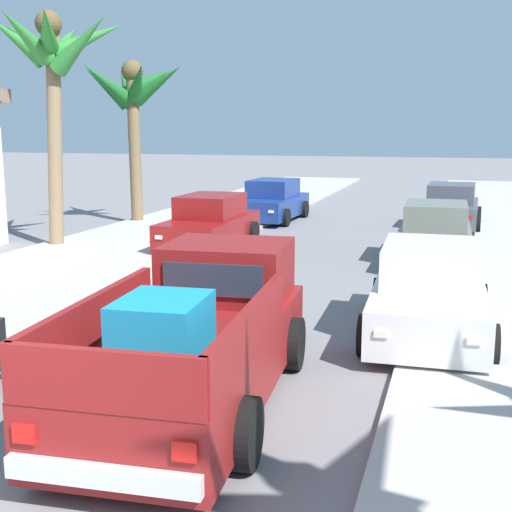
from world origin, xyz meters
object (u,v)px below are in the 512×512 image
(car_left_near, at_px, (451,207))
(car_left_far, at_px, (435,235))
(pickup_truck, at_px, (198,339))
(car_right_far, at_px, (273,202))
(car_right_mid, at_px, (210,223))
(palm_tree_right_back, at_px, (52,56))
(car_left_mid, at_px, (429,293))
(palm_tree_right_mid, at_px, (132,96))

(car_left_near, height_order, car_left_far, same)
(pickup_truck, bearing_deg, car_right_far, 102.37)
(car_right_mid, bearing_deg, palm_tree_right_back, -165.54)
(car_right_far, bearing_deg, pickup_truck, -77.63)
(car_left_mid, distance_m, palm_tree_right_back, 12.95)
(car_right_mid, relative_size, palm_tree_right_back, 0.64)
(car_left_mid, relative_size, car_left_far, 1.01)
(car_left_mid, height_order, car_left_far, same)
(pickup_truck, xyz_separation_m, palm_tree_right_mid, (-8.20, 14.37, 3.74))
(car_left_near, distance_m, car_left_mid, 12.88)
(palm_tree_right_mid, bearing_deg, pickup_truck, -60.28)
(pickup_truck, height_order, car_right_far, pickup_truck)
(car_left_mid, distance_m, palm_tree_right_mid, 15.71)
(car_left_near, distance_m, car_right_far, 6.42)
(car_right_mid, xyz_separation_m, car_left_far, (6.30, -0.34, 0.00))
(palm_tree_right_mid, bearing_deg, car_right_far, 25.42)
(car_right_far, bearing_deg, car_left_mid, -64.00)
(car_left_mid, distance_m, car_right_far, 14.32)
(car_left_near, height_order, palm_tree_right_back, palm_tree_right_back)
(pickup_truck, bearing_deg, palm_tree_right_mid, 119.72)
(car_left_near, bearing_deg, car_left_far, -92.55)
(pickup_truck, distance_m, palm_tree_right_back, 13.12)
(car_right_mid, xyz_separation_m, palm_tree_right_back, (-4.22, -1.09, 4.68))
(car_left_mid, bearing_deg, car_left_near, 89.36)
(pickup_truck, distance_m, palm_tree_right_mid, 16.96)
(car_left_near, xyz_separation_m, car_right_mid, (-6.59, -6.14, 0.00))
(car_right_mid, height_order, car_right_far, same)
(car_left_far, bearing_deg, palm_tree_right_mid, 158.06)
(car_right_mid, bearing_deg, car_right_far, 88.44)
(pickup_truck, height_order, palm_tree_right_back, palm_tree_right_back)
(car_left_mid, xyz_separation_m, palm_tree_right_back, (-10.67, 5.64, 4.68))
(car_left_near, relative_size, car_left_far, 1.00)
(car_left_mid, height_order, palm_tree_right_back, palm_tree_right_back)
(car_left_near, bearing_deg, car_left_mid, -90.64)
(pickup_truck, relative_size, palm_tree_right_back, 0.81)
(car_left_mid, xyz_separation_m, car_right_mid, (-6.45, 6.73, 0.00))
(car_left_near, bearing_deg, palm_tree_right_mid, -168.82)
(car_left_far, height_order, car_right_far, same)
(car_left_far, relative_size, palm_tree_right_mid, 0.74)
(car_left_mid, relative_size, car_right_far, 1.00)
(pickup_truck, xyz_separation_m, car_left_near, (2.79, 16.54, -0.09))
(palm_tree_right_mid, xyz_separation_m, palm_tree_right_back, (0.18, -5.06, 0.86))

